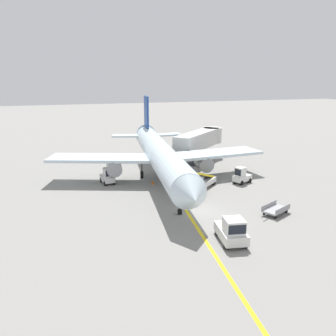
% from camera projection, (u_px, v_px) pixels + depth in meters
% --- Properties ---
extents(ground_plane, '(300.00, 300.00, 0.00)m').
position_uv_depth(ground_plane, '(198.00, 211.00, 35.44)').
color(ground_plane, gray).
extents(taxi_line_yellow, '(11.36, 79.27, 0.01)m').
position_uv_depth(taxi_line_yellow, '(177.00, 196.00, 39.89)').
color(taxi_line_yellow, yellow).
rests_on(taxi_line_yellow, ground).
extents(airliner, '(28.34, 35.30, 10.10)m').
position_uv_depth(airliner, '(160.00, 154.00, 45.23)').
color(airliner, silver).
rests_on(airliner, ground).
extents(jet_bridge, '(11.08, 10.49, 4.85)m').
position_uv_depth(jet_bridge, '(202.00, 139.00, 55.64)').
color(jet_bridge, beige).
rests_on(jet_bridge, ground).
extents(pushback_tug, '(2.51, 3.88, 2.20)m').
position_uv_depth(pushback_tug, '(232.00, 231.00, 28.50)').
color(pushback_tug, silver).
rests_on(pushback_tug, ground).
extents(baggage_tug_near_wing, '(1.66, 2.57, 2.10)m').
position_uv_depth(baggage_tug_near_wing, '(108.00, 177.00, 44.30)').
color(baggage_tug_near_wing, silver).
rests_on(baggage_tug_near_wing, ground).
extents(baggage_tug_by_cargo_door, '(2.71, 2.11, 2.10)m').
position_uv_depth(baggage_tug_by_cargo_door, '(242.00, 176.00, 44.53)').
color(baggage_tug_by_cargo_door, silver).
rests_on(baggage_tug_by_cargo_door, ground).
extents(belt_loader_forward_hold, '(4.59, 4.23, 2.59)m').
position_uv_depth(belt_loader_forward_hold, '(204.00, 181.00, 43.04)').
color(belt_loader_forward_hold, silver).
rests_on(belt_loader_forward_hold, ground).
extents(baggage_cart_loaded, '(3.73, 2.62, 0.94)m').
position_uv_depth(baggage_cart_loaded, '(276.00, 210.00, 34.55)').
color(baggage_cart_loaded, '#A5A5A8').
rests_on(baggage_cart_loaded, ground).
extents(ground_crew_marshaller, '(0.36, 0.24, 1.70)m').
position_uv_depth(ground_crew_marshaller, '(191.00, 189.00, 39.60)').
color(ground_crew_marshaller, '#26262D').
rests_on(ground_crew_marshaller, ground).
extents(safety_cone_nose_left, '(0.36, 0.36, 0.44)m').
position_uv_depth(safety_cone_nose_left, '(190.00, 200.00, 37.90)').
color(safety_cone_nose_left, orange).
rests_on(safety_cone_nose_left, ground).
extents(safety_cone_nose_right, '(0.36, 0.36, 0.44)m').
position_uv_depth(safety_cone_nose_right, '(153.00, 182.00, 44.26)').
color(safety_cone_nose_right, orange).
rests_on(safety_cone_nose_right, ground).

